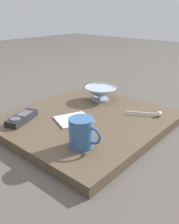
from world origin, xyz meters
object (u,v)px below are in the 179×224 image
at_px(tv_remote_near, 22,118).
at_px(teaspoon, 154,114).
at_px(coffee_mug, 82,133).
at_px(cereal_bowl, 100,93).
at_px(folded_napkin, 74,120).

bearing_deg(tv_remote_near, teaspoon, -44.07).
relative_size(coffee_mug, tv_remote_near, 0.71).
distance_m(cereal_bowl, folded_napkin, 0.27).
height_order(cereal_bowl, folded_napkin, cereal_bowl).
relative_size(cereal_bowl, tv_remote_near, 0.97).
xyz_separation_m(teaspoon, tv_remote_near, (-0.39, 0.38, 0.00)).
relative_size(coffee_mug, teaspoon, 0.88).
distance_m(cereal_bowl, tv_remote_near, 0.41).
relative_size(tv_remote_near, folded_napkin, 0.95).
bearing_deg(coffee_mug, teaspoon, -9.78).
bearing_deg(folded_napkin, coffee_mug, -127.92).
xyz_separation_m(cereal_bowl, folded_napkin, (-0.26, -0.07, -0.03)).
distance_m(coffee_mug, teaspoon, 0.39).
relative_size(teaspoon, folded_napkin, 0.77).
distance_m(coffee_mug, tv_remote_near, 0.32).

